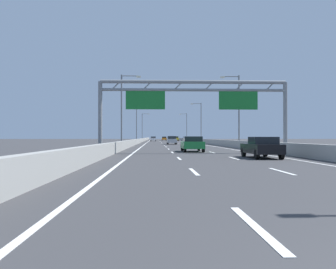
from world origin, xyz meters
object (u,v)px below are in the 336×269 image
at_px(streetlamp_left_mid, 123,106).
at_px(white_car, 153,139).
at_px(silver_car, 172,140).
at_px(streetlamp_left_far, 138,120).
at_px(streetlamp_right_far, 200,120).
at_px(yellow_car, 176,139).
at_px(streetlamp_right_distant, 186,125).
at_px(black_car, 262,147).
at_px(streetlamp_left_distant, 143,125).
at_px(sign_gantry, 193,98).
at_px(orange_car, 164,139).
at_px(green_car, 192,144).
at_px(streetlamp_right_mid, 237,107).
at_px(blue_car, 173,139).

distance_m(streetlamp_left_mid, white_car, 68.25).
bearing_deg(silver_car, streetlamp_left_far, 110.92).
relative_size(streetlamp_right_far, yellow_car, 2.06).
relative_size(streetlamp_right_distant, black_car, 2.13).
relative_size(streetlamp_left_mid, streetlamp_left_distant, 1.00).
distance_m(white_car, yellow_car, 10.97).
distance_m(sign_gantry, black_car, 9.35).
distance_m(yellow_car, black_car, 99.28).
xyz_separation_m(streetlamp_left_mid, orange_car, (7.52, 85.22, -4.64)).
relative_size(streetlamp_left_far, green_car, 2.12).
xyz_separation_m(orange_car, green_car, (0.12, -98.28, -0.01)).
bearing_deg(black_car, streetlamp_right_distant, 87.91).
xyz_separation_m(streetlamp_right_mid, green_car, (-7.29, -13.06, -4.66)).
xyz_separation_m(orange_car, blue_car, (3.49, 2.45, -0.01)).
relative_size(streetlamp_left_mid, white_car, 2.10).
relative_size(blue_car, green_car, 0.96).
bearing_deg(streetlamp_right_distant, streetlamp_left_distant, 180.00).
bearing_deg(yellow_car, streetlamp_right_far, -84.29).
xyz_separation_m(streetlamp_right_far, silver_car, (-7.69, -18.94, -4.61)).
height_order(streetlamp_left_mid, yellow_car, streetlamp_left_mid).
xyz_separation_m(streetlamp_left_far, green_car, (7.64, -52.16, -4.66)).
bearing_deg(green_car, black_car, -70.89).
bearing_deg(streetlamp_left_distant, streetlamp_left_mid, -90.00).
distance_m(streetlamp_left_distant, blue_car, 15.25).
relative_size(silver_car, blue_car, 1.00).
distance_m(sign_gantry, orange_car, 101.20).
height_order(streetlamp_left_distant, orange_car, streetlamp_left_distant).
bearing_deg(white_car, streetlamp_left_far, -97.15).
height_order(streetlamp_left_distant, yellow_car, streetlamp_left_distant).
bearing_deg(streetlamp_left_mid, streetlamp_right_distant, 79.19).
distance_m(streetlamp_right_far, green_car, 52.88).
bearing_deg(yellow_car, streetlamp_left_mid, -98.44).
bearing_deg(streetlamp_left_distant, orange_car, 43.01).
height_order(sign_gantry, silver_car, sign_gantry).
bearing_deg(streetlamp_right_far, green_car, -97.96).
height_order(sign_gantry, green_car, sign_gantry).
relative_size(streetlamp_right_mid, orange_car, 2.11).
relative_size(streetlamp_right_distant, silver_car, 2.21).
distance_m(streetlamp_right_far, orange_car, 46.94).
distance_m(white_car, green_car, 81.16).
height_order(white_car, silver_car, silver_car).
bearing_deg(sign_gantry, streetlamp_right_mid, 64.75).
height_order(white_car, orange_car, white_car).
xyz_separation_m(sign_gantry, green_car, (0.21, 2.83, -4.08)).
xyz_separation_m(streetlamp_right_distant, silver_car, (-7.69, -58.04, -4.61)).
distance_m(streetlamp_right_distant, black_car, 101.78).
bearing_deg(black_car, orange_car, 91.95).
height_order(streetlamp_left_far, silver_car, streetlamp_left_far).
relative_size(sign_gantry, blue_car, 3.86).
bearing_deg(streetlamp_right_far, streetlamp_left_mid, -110.90).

